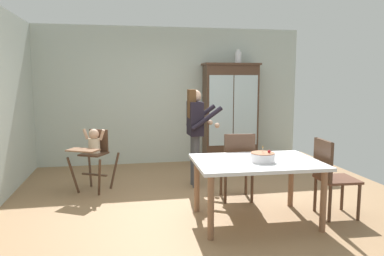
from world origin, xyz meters
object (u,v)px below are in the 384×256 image
at_px(ceramic_vase, 238,57).
at_px(birthday_cake, 263,157).
at_px(dining_table, 256,168).
at_px(china_cabinet, 230,113).
at_px(dining_chair_far_side, 238,162).
at_px(dining_chair_right_end, 330,172).
at_px(adult_person, 195,126).
at_px(high_chair_with_toddler, 94,148).

relative_size(ceramic_vase, birthday_cake, 0.96).
distance_m(dining_table, birthday_cake, 0.17).
bearing_deg(china_cabinet, dining_chair_far_side, -104.10).
bearing_deg(dining_chair_right_end, adult_person, 43.48).
relative_size(ceramic_vase, dining_chair_right_end, 0.28).
bearing_deg(birthday_cake, high_chair_with_toddler, 140.09).
xyz_separation_m(dining_table, dining_chair_far_side, (0.01, 0.73, -0.09)).
distance_m(adult_person, dining_chair_far_side, 1.02).
bearing_deg(high_chair_with_toddler, birthday_cake, -11.67).
bearing_deg(dining_table, dining_chair_far_side, 89.06).
xyz_separation_m(china_cabinet, dining_table, (-0.61, -3.09, -0.35)).
bearing_deg(adult_person, ceramic_vase, -38.51).
bearing_deg(dining_table, china_cabinet, 78.93).
xyz_separation_m(high_chair_with_toddler, dining_chair_right_end, (2.91, -1.62, -0.10)).
distance_m(adult_person, dining_chair_right_end, 2.13).
height_order(dining_table, dining_chair_right_end, dining_chair_right_end).
xyz_separation_m(dining_table, dining_chair_right_end, (0.94, -0.02, -0.09)).
distance_m(ceramic_vase, birthday_cake, 3.52).
bearing_deg(china_cabinet, dining_table, -101.07).
bearing_deg(birthday_cake, dining_chair_far_side, 92.29).
distance_m(high_chair_with_toddler, dining_table, 2.54).
height_order(china_cabinet, dining_chair_far_side, china_cabinet).
distance_m(high_chair_with_toddler, birthday_cake, 2.63).
relative_size(china_cabinet, dining_chair_right_end, 2.08).
height_order(dining_table, birthday_cake, birthday_cake).
bearing_deg(dining_table, birthday_cake, -61.92).
bearing_deg(ceramic_vase, dining_table, -103.69).
relative_size(birthday_cake, dining_chair_right_end, 0.29).
bearing_deg(adult_person, high_chair_with_toddler, 87.55).
distance_m(ceramic_vase, dining_chair_far_side, 2.93).
relative_size(high_chair_with_toddler, birthday_cake, 3.39).
relative_size(china_cabinet, birthday_cake, 7.14).
relative_size(china_cabinet, high_chair_with_toddler, 2.10).
relative_size(ceramic_vase, high_chair_with_toddler, 0.28).
bearing_deg(china_cabinet, dining_chair_right_end, -83.80).
relative_size(china_cabinet, dining_chair_far_side, 2.08).
distance_m(dining_table, dining_chair_right_end, 0.95).
distance_m(china_cabinet, dining_table, 3.17).
distance_m(ceramic_vase, dining_chair_right_end, 3.49).
distance_m(high_chair_with_toddler, dining_chair_right_end, 3.33).
bearing_deg(birthday_cake, china_cabinet, 79.99).
height_order(adult_person, birthday_cake, adult_person).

